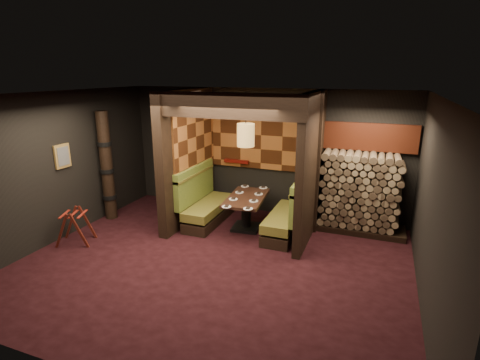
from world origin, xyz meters
The scene contains 23 objects.
floor centered at (0.00, 0.00, -0.01)m, with size 6.50×5.50×0.02m, color black.
ceiling centered at (0.00, 0.00, 2.86)m, with size 6.50×5.50×0.02m, color black.
wall_back centered at (0.00, 2.76, 1.43)m, with size 6.50×0.02×2.85m, color black.
wall_front centered at (0.00, -2.76, 1.43)m, with size 6.50×0.02×2.85m, color black.
wall_left centered at (-3.26, 0.00, 1.43)m, with size 0.02×5.50×2.85m, color black.
wall_right centered at (3.26, 0.00, 1.43)m, with size 0.02×5.50×2.85m, color black.
partition_left centered at (-1.35, 1.65, 1.43)m, with size 0.20×2.20×2.85m, color black.
partition_right centered at (1.30, 1.70, 1.43)m, with size 0.15×2.10×2.85m, color black.
header_beam centered at (-0.02, 0.70, 2.63)m, with size 2.85×0.18×0.44m, color black.
tapa_back_panel centered at (-0.02, 2.71, 1.82)m, with size 2.40×0.06×1.55m, color #9C5726.
tapa_side_panel centered at (-1.23, 1.82, 1.85)m, with size 0.04×1.85×1.45m, color #9C5726.
lacquer_shelf centered at (-0.60, 2.65, 1.18)m, with size 0.60×0.12×0.07m, color #5C0C08.
booth_bench_left centered at (-0.96, 1.65, 0.40)m, with size 0.68×1.60×1.14m.
booth_bench_right centered at (0.93, 1.65, 0.40)m, with size 0.68×1.60×1.14m.
dining_table centered at (0.02, 1.61, 0.47)m, with size 0.86×1.41×0.71m.
place_settings centered at (0.02, 1.61, 0.72)m, with size 0.74×1.59×0.03m.
pendant_lamp centered at (0.02, 1.56, 2.00)m, with size 0.35×0.35×1.08m.
framed_picture centered at (-3.22, 0.10, 1.62)m, with size 0.05×0.36×0.46m.
luggage_rack centered at (-2.82, -0.20, 0.36)m, with size 0.79×0.68×0.72m.
totem_column centered at (-3.05, 1.10, 1.19)m, with size 0.31×0.31×2.40m.
firewood_stack centered at (2.29, 2.35, 0.82)m, with size 1.73×0.70×1.64m.
mosaic_header centered at (2.29, 2.68, 1.92)m, with size 1.83×0.10×0.56m, color maroon.
bay_front_post centered at (1.39, 1.96, 1.43)m, with size 0.08×0.08×2.85m, color black.
Camera 1 is at (2.52, -5.26, 3.19)m, focal length 28.00 mm.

